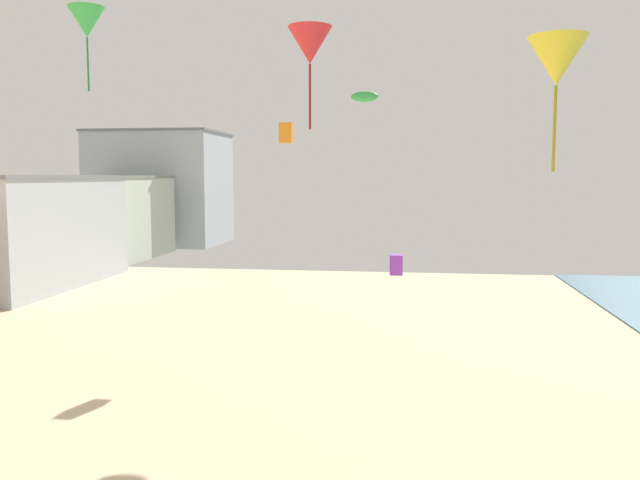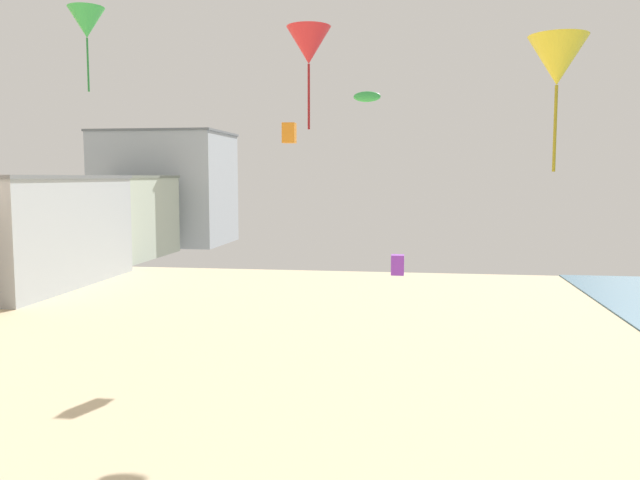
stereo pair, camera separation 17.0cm
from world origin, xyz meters
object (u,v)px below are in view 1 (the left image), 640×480
object	(u,v)px
kite_green_parafoil	(364,97)
kite_yellow_delta	(557,61)
kite_purple_box	(396,265)
kite_orange_box	(286,133)
kite_red_delta	(310,46)
kite_green_delta	(87,22)

from	to	relation	value
kite_green_parafoil	kite_yellow_delta	distance (m)	17.03
kite_purple_box	kite_green_parafoil	world-z (taller)	kite_green_parafoil
kite_purple_box	kite_orange_box	xyz separation A→B (m)	(-7.00, 14.09, 6.04)
kite_purple_box	kite_yellow_delta	bearing A→B (deg)	-46.66
kite_red_delta	kite_yellow_delta	world-z (taller)	kite_yellow_delta
kite_red_delta	kite_orange_box	bearing A→B (deg)	102.29
kite_purple_box	kite_green_parafoil	size ratio (longest dim) A/B	0.53
kite_red_delta	kite_yellow_delta	distance (m)	7.76
kite_purple_box	kite_green_delta	size ratio (longest dim) A/B	0.36
kite_red_delta	kite_yellow_delta	size ratio (longest dim) A/B	0.63
kite_purple_box	kite_green_parafoil	distance (m)	13.34
kite_yellow_delta	kite_green_delta	bearing A→B (deg)	-162.50
kite_green_delta	kite_red_delta	xyz separation A→B (m)	(5.80, -0.08, -0.75)
kite_red_delta	kite_orange_box	xyz separation A→B (m)	(-5.02, 23.03, -0.54)
kite_purple_box	kite_yellow_delta	distance (m)	9.56
kite_orange_box	kite_yellow_delta	bearing A→B (deg)	-58.49
kite_green_delta	kite_yellow_delta	xyz separation A→B (m)	(12.45, 3.92, -0.60)
kite_orange_box	kite_yellow_delta	xyz separation A→B (m)	(11.66, -19.02, 0.70)
kite_orange_box	kite_green_parafoil	size ratio (longest dim) A/B	0.83
kite_yellow_delta	kite_red_delta	bearing A→B (deg)	-148.92
kite_green_delta	kite_orange_box	xyz separation A→B (m)	(0.79, 22.95, -1.29)
kite_purple_box	kite_orange_box	distance (m)	16.85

